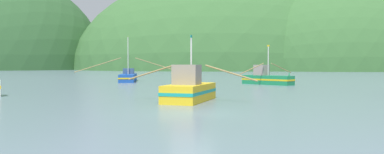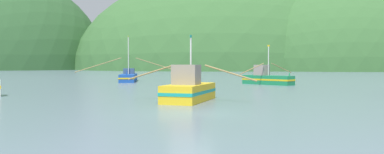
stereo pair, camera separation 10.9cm
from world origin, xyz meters
TOP-DOWN VIEW (x-y plane):
  - ground_plane at (0.00, 0.00)m, footprint 600.00×600.00m
  - hill_mid_left at (86.08, 140.65)m, footprint 95.55×76.44m
  - hill_far_left at (47.62, 184.41)m, footprint 172.13×137.70m
  - fishing_boat_blue at (-5.00, 41.21)m, footprint 17.05×10.25m
  - fishing_boat_green at (14.24, 29.27)m, footprint 9.66×7.19m
  - fishing_boat_yellow at (0.73, 7.16)m, footprint 9.34×6.79m

SIDE VIEW (x-z plane):
  - ground_plane at x=0.00m, z-range 0.00..0.00m
  - hill_mid_left at x=86.08m, z-range -38.36..38.36m
  - hill_far_left at x=47.62m, z-range -52.36..52.36m
  - fishing_boat_blue at x=-5.00m, z-range -2.97..4.41m
  - fishing_boat_green at x=14.24m, z-range -1.85..3.57m
  - fishing_boat_yellow at x=0.73m, z-range -1.64..3.39m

